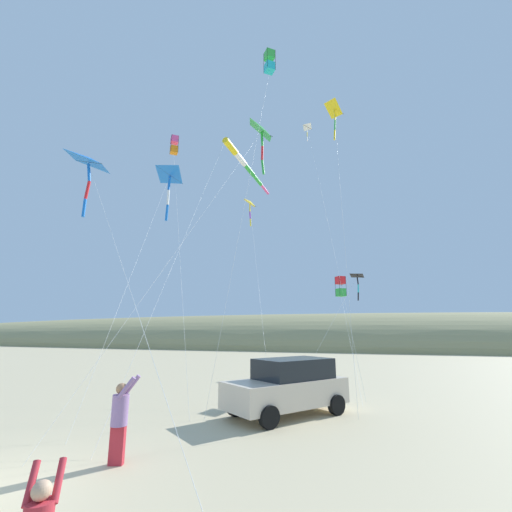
{
  "coord_description": "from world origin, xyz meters",
  "views": [
    {
      "loc": [
        -4.73,
        -6.83,
        2.84
      ],
      "look_at": [
        15.04,
        -0.78,
        7.33
      ],
      "focal_mm": 23.96,
      "sensor_mm": 36.0,
      "label": 1
    }
  ],
  "objects_px": {
    "kite_delta_purple_drifting": "(251,203)",
    "kite_windsock_white_trailing": "(243,162)",
    "kite_box_checkered_midright": "(269,62)",
    "kite_delta_teal_far_right": "(170,175)",
    "kite_delta_red_high_left": "(308,129)",
    "kite_delta_black_fish_shape": "(357,276)",
    "kite_delta_orange_high_right": "(89,162)",
    "kite_box_long_streamer_left": "(341,286)",
    "kite_delta_striped_overhead": "(263,131)",
    "kite_box_small_distant": "(174,145)",
    "kite_delta_long_streamer_right": "(335,110)",
    "cooler_box": "(310,397)",
    "parked_car": "(288,386)",
    "person_adult_flyer": "(120,415)"
  },
  "relations": [
    {
      "from": "kite_delta_long_streamer_right",
      "to": "kite_delta_purple_drifting",
      "type": "bearing_deg",
      "value": 42.62
    },
    {
      "from": "kite_windsock_white_trailing",
      "to": "kite_delta_long_streamer_right",
      "type": "distance_m",
      "value": 9.86
    },
    {
      "from": "kite_delta_orange_high_right",
      "to": "kite_delta_striped_overhead",
      "type": "bearing_deg",
      "value": -45.8
    },
    {
      "from": "person_adult_flyer",
      "to": "kite_delta_purple_drifting",
      "type": "height_order",
      "value": "kite_delta_purple_drifting"
    },
    {
      "from": "kite_box_small_distant",
      "to": "kite_delta_purple_drifting",
      "type": "bearing_deg",
      "value": -32.08
    },
    {
      "from": "person_adult_flyer",
      "to": "kite_delta_black_fish_shape",
      "type": "distance_m",
      "value": 13.93
    },
    {
      "from": "kite_box_long_streamer_left",
      "to": "kite_delta_red_high_left",
      "type": "bearing_deg",
      "value": 116.35
    },
    {
      "from": "kite_box_long_streamer_left",
      "to": "kite_delta_black_fish_shape",
      "type": "height_order",
      "value": "kite_box_long_streamer_left"
    },
    {
      "from": "kite_delta_teal_far_right",
      "to": "kite_delta_orange_high_right",
      "type": "distance_m",
      "value": 5.39
    },
    {
      "from": "cooler_box",
      "to": "kite_delta_black_fish_shape",
      "type": "xyz_separation_m",
      "value": [
        4.3,
        -2.11,
        5.47
      ]
    },
    {
      "from": "kite_box_small_distant",
      "to": "kite_delta_teal_far_right",
      "type": "bearing_deg",
      "value": -151.13
    },
    {
      "from": "parked_car",
      "to": "kite_delta_striped_overhead",
      "type": "relative_size",
      "value": 0.29
    },
    {
      "from": "kite_windsock_white_trailing",
      "to": "kite_box_small_distant",
      "type": "bearing_deg",
      "value": 138.22
    },
    {
      "from": "cooler_box",
      "to": "kite_delta_long_streamer_right",
      "type": "relative_size",
      "value": 0.04
    },
    {
      "from": "kite_delta_purple_drifting",
      "to": "kite_delta_black_fish_shape",
      "type": "distance_m",
      "value": 12.49
    },
    {
      "from": "person_adult_flyer",
      "to": "kite_delta_black_fish_shape",
      "type": "xyz_separation_m",
      "value": [
        12.07,
        -5.14,
        4.68
      ]
    },
    {
      "from": "parked_car",
      "to": "kite_delta_long_streamer_right",
      "type": "bearing_deg",
      "value": -21.69
    },
    {
      "from": "cooler_box",
      "to": "kite_delta_orange_high_right",
      "type": "relative_size",
      "value": 0.05
    },
    {
      "from": "kite_delta_teal_far_right",
      "to": "kite_delta_black_fish_shape",
      "type": "distance_m",
      "value": 12.52
    },
    {
      "from": "kite_delta_purple_drifting",
      "to": "kite_windsock_white_trailing",
      "type": "distance_m",
      "value": 3.33
    },
    {
      "from": "kite_box_checkered_midright",
      "to": "parked_car",
      "type": "bearing_deg",
      "value": -157.83
    },
    {
      "from": "parked_car",
      "to": "cooler_box",
      "type": "height_order",
      "value": "parked_car"
    },
    {
      "from": "kite_delta_red_high_left",
      "to": "kite_delta_black_fish_shape",
      "type": "height_order",
      "value": "kite_delta_red_high_left"
    },
    {
      "from": "kite_box_small_distant",
      "to": "kite_delta_purple_drifting",
      "type": "xyz_separation_m",
      "value": [
        5.94,
        -3.73,
        -2.57
      ]
    },
    {
      "from": "parked_car",
      "to": "kite_windsock_white_trailing",
      "type": "relative_size",
      "value": 0.22
    },
    {
      "from": "kite_box_small_distant",
      "to": "kite_delta_striped_overhead",
      "type": "relative_size",
      "value": 1.03
    },
    {
      "from": "kite_delta_striped_overhead",
      "to": "kite_box_small_distant",
      "type": "bearing_deg",
      "value": 84.12
    },
    {
      "from": "kite_delta_black_fish_shape",
      "to": "kite_delta_orange_high_right",
      "type": "bearing_deg",
      "value": 120.68
    },
    {
      "from": "kite_box_long_streamer_left",
      "to": "kite_windsock_white_trailing",
      "type": "xyz_separation_m",
      "value": [
        -3.72,
        6.79,
        9.64
      ]
    },
    {
      "from": "cooler_box",
      "to": "kite_delta_teal_far_right",
      "type": "xyz_separation_m",
      "value": [
        2.31,
        8.45,
        11.89
      ]
    },
    {
      "from": "person_adult_flyer",
      "to": "kite_box_long_streamer_left",
      "type": "distance_m",
      "value": 21.1
    },
    {
      "from": "parked_car",
      "to": "kite_delta_teal_far_right",
      "type": "xyz_separation_m",
      "value": [
        4.69,
        8.09,
        11.15
      ]
    },
    {
      "from": "kite_box_small_distant",
      "to": "kite_delta_red_high_left",
      "type": "height_order",
      "value": "kite_delta_red_high_left"
    },
    {
      "from": "kite_delta_red_high_left",
      "to": "person_adult_flyer",
      "type": "bearing_deg",
      "value": 174.41
    },
    {
      "from": "kite_box_checkered_midright",
      "to": "kite_delta_black_fish_shape",
      "type": "bearing_deg",
      "value": -53.56
    },
    {
      "from": "cooler_box",
      "to": "kite_box_long_streamer_left",
      "type": "height_order",
      "value": "kite_box_long_streamer_left"
    },
    {
      "from": "kite_windsock_white_trailing",
      "to": "parked_car",
      "type": "bearing_deg",
      "value": -152.89
    },
    {
      "from": "kite_delta_purple_drifting",
      "to": "parked_car",
      "type": "bearing_deg",
      "value": -156.53
    },
    {
      "from": "kite_delta_purple_drifting",
      "to": "kite_delta_striped_overhead",
      "type": "bearing_deg",
      "value": -156.09
    },
    {
      "from": "kite_box_small_distant",
      "to": "kite_delta_black_fish_shape",
      "type": "distance_m",
      "value": 15.37
    },
    {
      "from": "kite_box_small_distant",
      "to": "kite_delta_red_high_left",
      "type": "relative_size",
      "value": 0.82
    },
    {
      "from": "kite_delta_long_streamer_right",
      "to": "kite_box_long_streamer_left",
      "type": "bearing_deg",
      "value": 4.16
    },
    {
      "from": "cooler_box",
      "to": "kite_box_checkered_midright",
      "type": "height_order",
      "value": "kite_box_checkered_midright"
    },
    {
      "from": "kite_box_long_streamer_left",
      "to": "kite_delta_long_streamer_right",
      "type": "distance_m",
      "value": 13.1
    },
    {
      "from": "kite_delta_teal_far_right",
      "to": "kite_delta_orange_high_right",
      "type": "relative_size",
      "value": 1.09
    },
    {
      "from": "person_adult_flyer",
      "to": "kite_delta_orange_high_right",
      "type": "bearing_deg",
      "value": 53.01
    },
    {
      "from": "kite_windsock_white_trailing",
      "to": "kite_delta_long_streamer_right",
      "type": "xyz_separation_m",
      "value": [
        -6.27,
        -7.51,
        -1.19
      ]
    },
    {
      "from": "kite_delta_black_fish_shape",
      "to": "kite_box_checkered_midright",
      "type": "bearing_deg",
      "value": 126.44
    },
    {
      "from": "kite_box_checkered_midright",
      "to": "kite_delta_teal_far_right",
      "type": "relative_size",
      "value": 1.45
    },
    {
      "from": "kite_delta_striped_overhead",
      "to": "kite_delta_purple_drifting",
      "type": "distance_m",
      "value": 7.53
    }
  ]
}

